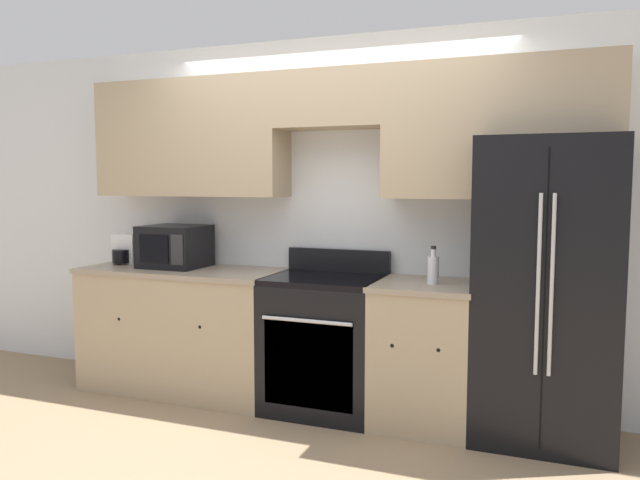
{
  "coord_description": "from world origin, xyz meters",
  "views": [
    {
      "loc": [
        1.52,
        -3.61,
        1.57
      ],
      "look_at": [
        -0.0,
        0.31,
        1.18
      ],
      "focal_mm": 35.0,
      "sensor_mm": 36.0,
      "label": 1
    }
  ],
  "objects_px": {
    "oven_range": "(325,343)",
    "microwave": "(175,246)",
    "refrigerator": "(546,290)",
    "bottle": "(433,269)"
  },
  "relations": [
    {
      "from": "refrigerator",
      "to": "bottle",
      "type": "xyz_separation_m",
      "value": [
        -0.67,
        -0.1,
        0.11
      ]
    },
    {
      "from": "oven_range",
      "to": "refrigerator",
      "type": "xyz_separation_m",
      "value": [
        1.42,
        0.08,
        0.45
      ]
    },
    {
      "from": "microwave",
      "to": "refrigerator",
      "type": "bearing_deg",
      "value": 0.56
    },
    {
      "from": "oven_range",
      "to": "bottle",
      "type": "relative_size",
      "value": 4.53
    },
    {
      "from": "microwave",
      "to": "oven_range",
      "type": "bearing_deg",
      "value": -2.32
    },
    {
      "from": "bottle",
      "to": "oven_range",
      "type": "bearing_deg",
      "value": 178.34
    },
    {
      "from": "oven_range",
      "to": "microwave",
      "type": "distance_m",
      "value": 1.38
    },
    {
      "from": "refrigerator",
      "to": "microwave",
      "type": "xyz_separation_m",
      "value": [
        -2.65,
        -0.03,
        0.17
      ]
    },
    {
      "from": "refrigerator",
      "to": "microwave",
      "type": "height_order",
      "value": "refrigerator"
    },
    {
      "from": "refrigerator",
      "to": "microwave",
      "type": "distance_m",
      "value": 2.65
    }
  ]
}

